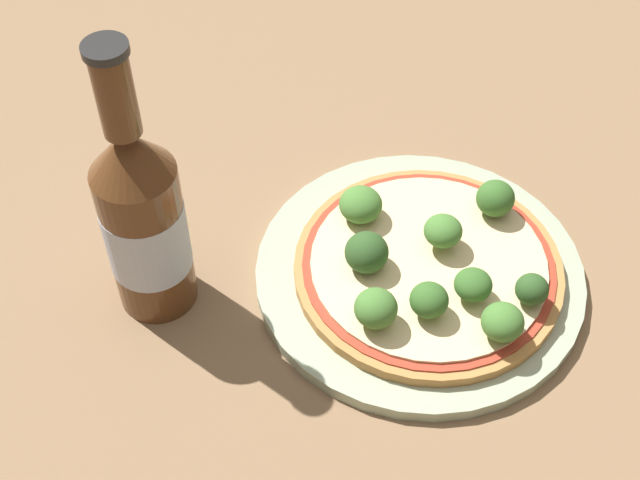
% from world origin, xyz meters
% --- Properties ---
extents(ground_plane, '(3.00, 3.00, 0.00)m').
position_xyz_m(ground_plane, '(0.00, 0.00, 0.00)').
color(ground_plane, '#846647').
extents(plate, '(0.27, 0.27, 0.01)m').
position_xyz_m(plate, '(0.00, 0.01, 0.01)').
color(plate, '#A3B293').
rests_on(plate, ground_plane).
extents(pizza, '(0.22, 0.22, 0.01)m').
position_xyz_m(pizza, '(-0.00, -0.00, 0.02)').
color(pizza, '#B77F42').
rests_on(pizza, plate).
extents(broccoli_floret_0, '(0.03, 0.03, 0.03)m').
position_xyz_m(broccoli_floret_0, '(-0.03, -0.08, 0.04)').
color(broccoli_floret_0, '#89A866').
rests_on(broccoli_floret_0, pizza).
extents(broccoli_floret_1, '(0.03, 0.03, 0.03)m').
position_xyz_m(broccoli_floret_1, '(-0.03, 0.04, 0.04)').
color(broccoli_floret_1, '#89A866').
rests_on(broccoli_floret_1, pizza).
extents(broccoli_floret_2, '(0.03, 0.03, 0.03)m').
position_xyz_m(broccoli_floret_2, '(0.02, 0.00, 0.04)').
color(broccoli_floret_2, '#89A866').
rests_on(broccoli_floret_2, pizza).
extents(broccoli_floret_3, '(0.04, 0.04, 0.03)m').
position_xyz_m(broccoli_floret_3, '(0.01, 0.07, 0.04)').
color(broccoli_floret_3, '#89A866').
rests_on(broccoli_floret_3, pizza).
extents(broccoli_floret_4, '(0.03, 0.03, 0.03)m').
position_xyz_m(broccoli_floret_4, '(-0.01, -0.04, 0.04)').
color(broccoli_floret_4, '#89A866').
rests_on(broccoli_floret_4, pizza).
extents(broccoli_floret_5, '(0.03, 0.03, 0.03)m').
position_xyz_m(broccoli_floret_5, '(0.01, -0.08, 0.04)').
color(broccoli_floret_5, '#89A866').
rests_on(broccoli_floret_5, pizza).
extents(broccoli_floret_6, '(0.03, 0.03, 0.03)m').
position_xyz_m(broccoli_floret_6, '(-0.07, 0.01, 0.04)').
color(broccoli_floret_6, '#89A866').
rests_on(broccoli_floret_6, pizza).
extents(broccoli_floret_7, '(0.03, 0.03, 0.03)m').
position_xyz_m(broccoli_floret_7, '(-0.05, -0.02, 0.04)').
color(broccoli_floret_7, '#89A866').
rests_on(broccoli_floret_7, pizza).
extents(broccoli_floret_8, '(0.03, 0.03, 0.03)m').
position_xyz_m(broccoli_floret_8, '(0.08, -0.02, 0.04)').
color(broccoli_floret_8, '#89A866').
rests_on(broccoli_floret_8, pizza).
extents(beer_bottle, '(0.06, 0.06, 0.24)m').
position_xyz_m(beer_bottle, '(-0.13, 0.17, 0.09)').
color(beer_bottle, '#563319').
rests_on(beer_bottle, ground_plane).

